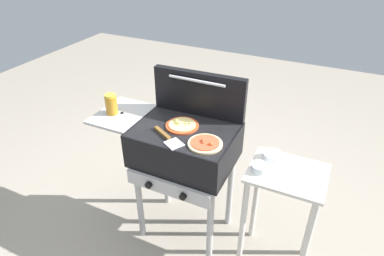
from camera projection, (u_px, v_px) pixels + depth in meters
name	position (u px, v px, depth m)	size (l,w,h in m)	color
ground_plane	(186.00, 228.00, 2.56)	(8.00, 8.00, 0.00)	gray
grill	(183.00, 147.00, 2.16)	(0.96, 0.53, 0.90)	black
grill_lid_open	(199.00, 94.00, 2.17)	(0.63, 0.09, 0.30)	black
pizza_cheese	(182.00, 125.00, 2.10)	(0.21, 0.21, 0.04)	#C64723
pizza_pepperoni	(205.00, 143.00, 1.93)	(0.21, 0.21, 0.03)	beige
sauce_jar	(111.00, 104.00, 2.21)	(0.08, 0.08, 0.14)	#B77A1E
spatula	(167.00, 137.00, 1.98)	(0.25, 0.18, 0.02)	#B7BABF
prep_table	(282.00, 201.00, 2.02)	(0.44, 0.36, 0.78)	beige
topping_bowl_near	(259.00, 168.00, 1.90)	(0.10, 0.10, 0.04)	silver
topping_bowl_far	(272.00, 156.00, 2.00)	(0.12, 0.12, 0.04)	silver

